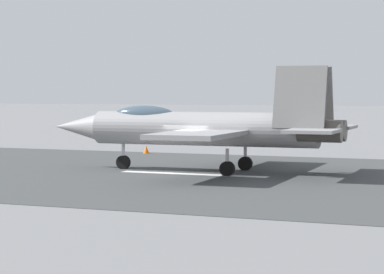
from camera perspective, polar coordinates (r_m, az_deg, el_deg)
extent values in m
plane|color=slate|center=(42.78, -0.71, -2.58)|extent=(400.00, 400.00, 0.00)
cube|color=#3E4041|center=(42.78, -0.71, -2.56)|extent=(240.00, 26.00, 0.02)
cube|color=white|center=(42.54, 0.07, -2.58)|extent=(8.00, 0.70, 0.00)
cylinder|color=gray|center=(43.68, 0.85, 0.56)|extent=(12.32, 2.17, 1.80)
cone|color=gray|center=(46.72, -7.93, 0.70)|extent=(2.88, 1.61, 1.53)
ellipsoid|color=#3F5160|center=(44.92, -3.32, 1.49)|extent=(3.63, 1.21, 1.10)
cylinder|color=#47423D|center=(41.48, 8.82, 0.39)|extent=(2.23, 1.17, 1.10)
cylinder|color=#47423D|center=(42.55, 9.11, 0.45)|extent=(2.23, 1.17, 1.10)
cube|color=gray|center=(39.72, 0.36, 0.16)|extent=(3.58, 6.03, 0.24)
cube|color=gray|center=(47.04, 3.55, 0.62)|extent=(3.58, 6.03, 0.24)
cube|color=gray|center=(39.66, 8.30, 0.41)|extent=(2.49, 2.87, 0.16)
cube|color=gray|center=(44.37, 9.57, 0.69)|extent=(2.49, 2.87, 0.16)
cube|color=slate|center=(41.28, 7.46, 2.74)|extent=(2.63, 1.03, 3.14)
cube|color=slate|center=(43.04, 7.99, 2.76)|extent=(2.63, 1.03, 3.14)
cylinder|color=silver|center=(45.56, -4.77, -1.35)|extent=(0.18, 0.18, 1.40)
cylinder|color=black|center=(45.58, -4.77, -1.75)|extent=(0.77, 0.32, 0.76)
cylinder|color=silver|center=(41.70, 2.45, -1.77)|extent=(0.18, 0.18, 1.40)
cylinder|color=black|center=(41.73, 2.45, -2.20)|extent=(0.77, 0.32, 0.76)
cylinder|color=silver|center=(44.74, 3.70, -1.43)|extent=(0.18, 0.18, 1.40)
cylinder|color=black|center=(44.77, 3.70, -1.84)|extent=(0.77, 0.32, 0.76)
cone|color=orange|center=(56.78, -3.18, -0.88)|extent=(0.44, 0.44, 0.55)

